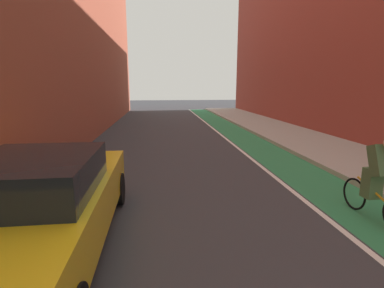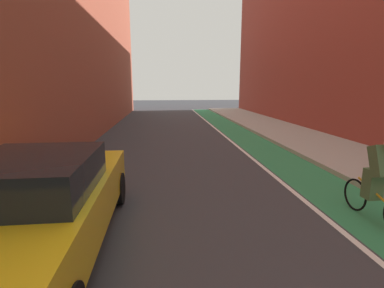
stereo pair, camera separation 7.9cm
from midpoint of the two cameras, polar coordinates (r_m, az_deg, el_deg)
ground_plane at (r=9.32m, az=-0.12°, el=-3.76°), size 85.23×85.23×0.00m
bike_lane_paint at (r=11.88m, az=13.15°, el=-0.73°), size 1.60×38.74×0.00m
lane_divider_stripe at (r=11.62m, az=8.96°, el=-0.84°), size 0.12×38.74×0.00m
sidewalk_right at (r=12.90m, az=23.51°, el=-0.13°), size 3.31×38.74×0.14m
building_facade_right at (r=16.31m, az=31.02°, el=22.57°), size 2.40×34.74×12.04m
parked_sedan_yellow_cab at (r=4.69m, az=-28.06°, el=-10.60°), size 1.90×4.60×1.53m
cyclist_trailing at (r=6.15m, az=32.49°, el=-5.81°), size 0.48×1.69×1.60m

